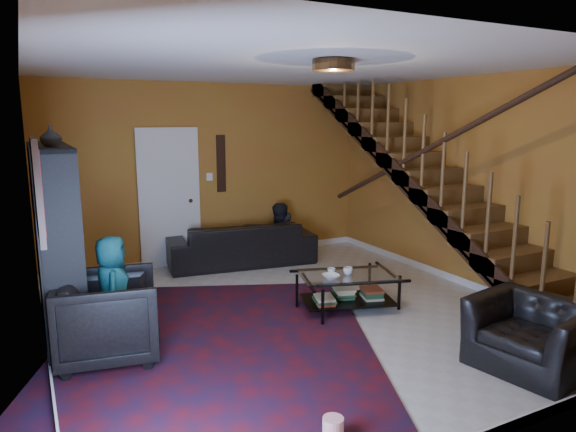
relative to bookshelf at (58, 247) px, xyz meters
name	(u,v)px	position (x,y,z in m)	size (l,w,h in m)	color
floor	(293,315)	(2.40, -0.60, -0.96)	(5.50, 5.50, 0.00)	beige
room	(152,294)	(1.07, 0.73, -0.91)	(5.50, 5.50, 5.50)	#A15523
staircase	(437,185)	(4.53, -0.60, 0.43)	(0.95, 5.02, 3.18)	brown
bookshelf	(58,247)	(0.00, 0.00, 0.00)	(0.35, 1.80, 2.00)	black
door	(170,200)	(1.70, 2.12, 0.06)	(0.82, 0.05, 2.05)	silver
framed_picture	(37,189)	(-0.17, -1.50, 0.79)	(0.04, 0.74, 0.74)	maroon
wall_hanging	(221,164)	(2.55, 2.13, 0.59)	(0.14, 0.03, 0.90)	black
ceiling_fixture	(334,65)	(2.40, -1.40, 1.78)	(0.40, 0.40, 0.10)	#3F2814
rug	(215,342)	(1.35, -0.90, -0.96)	(3.12, 3.56, 0.02)	#430C12
sofa	(241,243)	(2.70, 1.70, -0.63)	(2.27, 0.89, 0.66)	black
armchair_left	(109,317)	(0.35, -0.77, -0.55)	(0.88, 0.91, 0.83)	black
armchair_right	(531,335)	(3.74, -2.72, -0.65)	(0.97, 0.85, 0.63)	black
person_adult_a	(283,247)	(3.47, 1.75, -0.80)	(0.45, 0.29, 1.22)	black
person_adult_b	(278,244)	(3.37, 1.75, -0.74)	(0.66, 0.51, 1.36)	black
person_child	(113,290)	(0.45, -0.41, -0.41)	(0.54, 0.35, 1.11)	#1C656B
coffee_table	(348,289)	(3.08, -0.73, -0.72)	(1.27, 0.97, 0.43)	black
cup_a	(348,271)	(3.07, -0.73, -0.49)	(0.11, 0.11, 0.09)	#999999
cup_b	(331,272)	(2.88, -0.67, -0.49)	(0.09, 0.09, 0.09)	#999999
bowl	(331,277)	(2.82, -0.77, -0.51)	(0.20, 0.20, 0.05)	#999999
vase	(51,136)	(0.00, -0.50, 1.13)	(0.18, 0.18, 0.19)	#999999
popcorn_bucket	(333,429)	(1.54, -2.85, -0.86)	(0.15, 0.15, 0.17)	red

